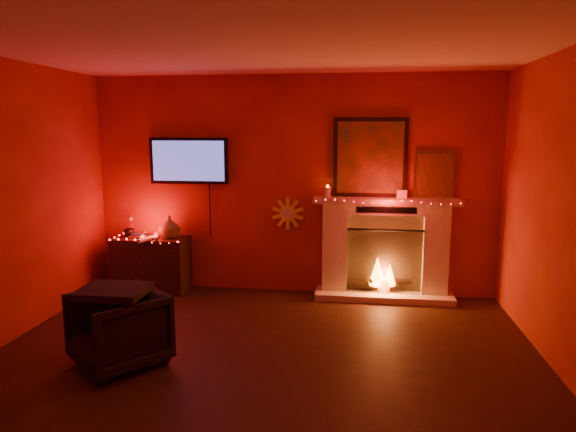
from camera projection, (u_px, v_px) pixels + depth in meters
The scene contains 6 objects.
room at pixel (251, 219), 3.92m from camera, with size 5.00×5.00×5.00m.
fireplace at pixel (384, 239), 6.21m from camera, with size 1.72×0.40×2.18m.
tv at pixel (189, 161), 6.44m from camera, with size 1.00×0.07×1.24m.
sunburst_clock at pixel (288, 214), 6.41m from camera, with size 0.40×0.03×0.40m.
console_table at pixel (153, 261), 6.52m from camera, with size 0.91×0.59×0.97m.
armchair at pixel (118, 329), 4.43m from camera, with size 0.70×0.72×0.65m, color black.
Camera 1 is at (0.80, -3.79, 2.02)m, focal length 32.00 mm.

